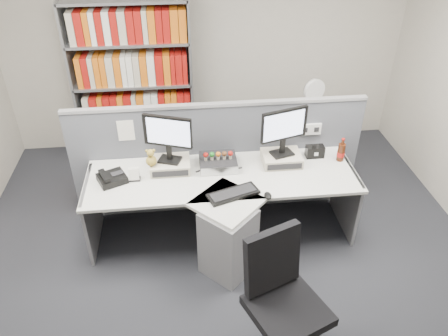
{
  "coord_description": "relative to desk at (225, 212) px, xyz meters",
  "views": [
    {
      "loc": [
        -0.35,
        -2.62,
        3.15
      ],
      "look_at": [
        0.0,
        0.65,
        0.92
      ],
      "focal_mm": 35.39,
      "sensor_mm": 36.0,
      "label": 1
    }
  ],
  "objects": [
    {
      "name": "ground",
      "position": [
        0.0,
        -0.6,
        -0.46
      ],
      "size": [
        5.5,
        5.5,
        0.0
      ],
      "primitive_type": "plane",
      "color": "#292B31",
      "rests_on": "ground"
    },
    {
      "name": "room_shell",
      "position": [
        0.0,
        -0.6,
        1.33
      ],
      "size": [
        5.04,
        5.54,
        2.72
      ],
      "color": "#B7B1A3",
      "rests_on": "ground"
    },
    {
      "name": "partition",
      "position": [
        0.0,
        0.65,
        0.19
      ],
      "size": [
        3.0,
        0.08,
        1.27
      ],
      "color": "#585B64",
      "rests_on": "ground"
    },
    {
      "name": "desk",
      "position": [
        0.0,
        0.0,
        0.0
      ],
      "size": [
        2.6,
        1.2,
        0.72
      ],
      "color": "silver",
      "rests_on": "ground"
    },
    {
      "name": "monitor_riser_left",
      "position": [
        -0.49,
        0.38,
        0.31
      ],
      "size": [
        0.38,
        0.31,
        0.1
      ],
      "color": "#C0B79F",
      "rests_on": "desk"
    },
    {
      "name": "monitor_riser_right",
      "position": [
        0.61,
        0.38,
        0.31
      ],
      "size": [
        0.38,
        0.31,
        0.1
      ],
      "color": "#C0B79F",
      "rests_on": "desk"
    },
    {
      "name": "monitor_left",
      "position": [
        -0.49,
        0.38,
        0.65
      ],
      "size": [
        0.45,
        0.21,
        0.48
      ],
      "color": "black",
      "rests_on": "monitor_riser_left"
    },
    {
      "name": "monitor_right",
      "position": [
        0.61,
        0.38,
        0.65
      ],
      "size": [
        0.47,
        0.21,
        0.49
      ],
      "color": "black",
      "rests_on": "monitor_riser_right"
    },
    {
      "name": "desktop_pc",
      "position": [
        -0.02,
        0.38,
        0.31
      ],
      "size": [
        0.36,
        0.32,
        0.09
      ],
      "color": "black",
      "rests_on": "desk"
    },
    {
      "name": "figurines",
      "position": [
        -0.02,
        0.36,
        0.41
      ],
      "size": [
        0.29,
        0.05,
        0.09
      ],
      "color": "#C0B79F",
      "rests_on": "desktop_pc"
    },
    {
      "name": "keyboard",
      "position": [
        0.07,
        -0.09,
        0.28
      ],
      "size": [
        0.5,
        0.32,
        0.03
      ],
      "color": "black",
      "rests_on": "desk"
    },
    {
      "name": "mouse",
      "position": [
        0.37,
        -0.16,
        0.28
      ],
      "size": [
        0.07,
        0.1,
        0.04
      ],
      "primitive_type": "ellipsoid",
      "color": "black",
      "rests_on": "desk"
    },
    {
      "name": "desk_phone",
      "position": [
        -1.04,
        0.24,
        0.3
      ],
      "size": [
        0.31,
        0.3,
        0.11
      ],
      "color": "black",
      "rests_on": "desk"
    },
    {
      "name": "desk_calendar",
      "position": [
        -0.83,
        0.24,
        0.32
      ],
      "size": [
        0.11,
        0.08,
        0.13
      ],
      "color": "black",
      "rests_on": "desk"
    },
    {
      "name": "plush_toy",
      "position": [
        -0.66,
        0.32,
        0.44
      ],
      "size": [
        0.1,
        0.1,
        0.18
      ],
      "color": "olive",
      "rests_on": "monitor_riser_left"
    },
    {
      "name": "speaker",
      "position": [
        0.97,
        0.46,
        0.32
      ],
      "size": [
        0.18,
        0.1,
        0.12
      ],
      "primitive_type": "cube",
      "color": "black",
      "rests_on": "desk"
    },
    {
      "name": "cola_bottle",
      "position": [
        1.21,
        0.36,
        0.36
      ],
      "size": [
        0.08,
        0.08,
        0.25
      ],
      "color": "#3F190A",
      "rests_on": "desk"
    },
    {
      "name": "shelving_unit",
      "position": [
        -0.9,
        1.85,
        0.52
      ],
      "size": [
        1.41,
        0.4,
        2.0
      ],
      "color": "gray",
      "rests_on": "ground"
    },
    {
      "name": "filing_cabinet",
      "position": [
        1.2,
        1.4,
        -0.11
      ],
      "size": [
        0.45,
        0.61,
        0.7
      ],
      "color": "gray",
      "rests_on": "ground"
    },
    {
      "name": "desk_fan",
      "position": [
        1.2,
        1.4,
        0.53
      ],
      "size": [
        0.27,
        0.17,
        0.46
      ],
      "color": "white",
      "rests_on": "filing_cabinet"
    },
    {
      "name": "office_chair",
      "position": [
        0.29,
        -1.15,
        0.12
      ],
      "size": [
        0.71,
        0.7,
        1.07
      ],
      "color": "silver",
      "rests_on": "ground"
    }
  ]
}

